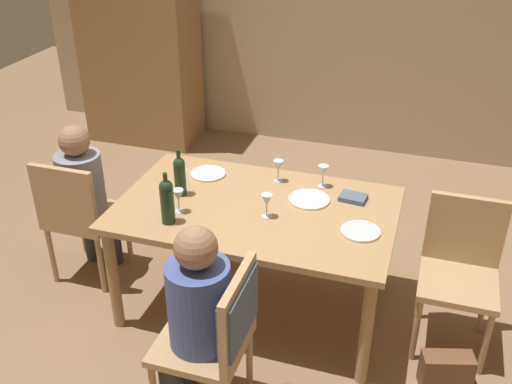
{
  "coord_description": "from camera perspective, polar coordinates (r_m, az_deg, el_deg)",
  "views": [
    {
      "loc": [
        0.94,
        -2.94,
        2.58
      ],
      "look_at": [
        0.0,
        0.0,
        0.85
      ],
      "focal_mm": 41.65,
      "sensor_mm": 36.0,
      "label": 1
    }
  ],
  "objects": [
    {
      "name": "armoire_cabinet",
      "position": [
        6.13,
        -11.23,
        14.7
      ],
      "size": [
        1.18,
        0.62,
        2.18
      ],
      "color": "olive",
      "rests_on": "ground_plane"
    },
    {
      "name": "handbag",
      "position": [
        3.59,
        17.79,
        -16.05
      ],
      "size": [
        0.3,
        0.19,
        0.22
      ],
      "primitive_type": "cube",
      "rotation": [
        0.0,
        0.0,
        3.42
      ],
      "color": "brown",
      "rests_on": "ground_plane"
    },
    {
      "name": "wine_bottle_dark_red",
      "position": [
        3.68,
        -7.33,
        1.64
      ],
      "size": [
        0.07,
        0.07,
        0.31
      ],
      "color": "#19381E",
      "rests_on": "dining_table"
    },
    {
      "name": "dining_table",
      "position": [
        3.63,
        -0.0,
        -2.52
      ],
      "size": [
        1.68,
        1.04,
        0.75
      ],
      "color": "#A87F51",
      "rests_on": "ground_plane"
    },
    {
      "name": "ground_plane",
      "position": [
        4.02,
        -0.0,
        -10.67
      ],
      "size": [
        10.0,
        10.0,
        0.0
      ],
      "primitive_type": "plane",
      "color": "#846647"
    },
    {
      "name": "dinner_plate_guest_left",
      "position": [
        3.39,
        10.01,
        -3.74
      ],
      "size": [
        0.22,
        0.22,
        0.01
      ],
      "primitive_type": "cylinder",
      "color": "silver",
      "rests_on": "dining_table"
    },
    {
      "name": "wine_glass_far",
      "position": [
        3.43,
        1.04,
        -0.87
      ],
      "size": [
        0.07,
        0.07,
        0.15
      ],
      "color": "silver",
      "rests_on": "dining_table"
    },
    {
      "name": "chair_near",
      "position": [
        2.96,
        -3.11,
        -12.93
      ],
      "size": [
        0.46,
        0.44,
        0.92
      ],
      "rotation": [
        0.0,
        0.0,
        1.57
      ],
      "color": "tan",
      "rests_on": "ground_plane"
    },
    {
      "name": "rear_room_partition",
      "position": [
        5.87,
        8.48,
        16.83
      ],
      "size": [
        6.4,
        0.12,
        2.7
      ],
      "primitive_type": "cube",
      "color": "tan",
      "rests_on": "ground_plane"
    },
    {
      "name": "person_man_bearded",
      "position": [
        4.14,
        -16.15,
        0.22
      ],
      "size": [
        0.3,
        0.35,
        1.12
      ],
      "color": "#33333D",
      "rests_on": "ground_plane"
    },
    {
      "name": "dinner_plate_host",
      "position": [
        3.96,
        -4.62,
        1.78
      ],
      "size": [
        0.23,
        0.23,
        0.01
      ],
      "primitive_type": "cylinder",
      "color": "white",
      "rests_on": "dining_table"
    },
    {
      "name": "wine_bottle_tall_green",
      "position": [
        3.4,
        -8.54,
        -0.78
      ],
      "size": [
        0.08,
        0.08,
        0.32
      ],
      "color": "#19381E",
      "rests_on": "dining_table"
    },
    {
      "name": "chair_left_end",
      "position": [
        4.12,
        -16.75,
        -1.92
      ],
      "size": [
        0.44,
        0.44,
        0.92
      ],
      "color": "tan",
      "rests_on": "ground_plane"
    },
    {
      "name": "wine_glass_near_left",
      "position": [
        3.51,
        -7.48,
        -0.4
      ],
      "size": [
        0.07,
        0.07,
        0.15
      ],
      "color": "silver",
      "rests_on": "dining_table"
    },
    {
      "name": "dinner_plate_guest_right",
      "position": [
        3.66,
        5.13,
        -0.72
      ],
      "size": [
        0.25,
        0.25,
        0.01
      ],
      "primitive_type": "cylinder",
      "color": "white",
      "rests_on": "dining_table"
    },
    {
      "name": "wine_glass_near_right",
      "position": [
        3.78,
        6.47,
        1.95
      ],
      "size": [
        0.07,
        0.07,
        0.15
      ],
      "color": "silver",
      "rests_on": "dining_table"
    },
    {
      "name": "wine_glass_centre",
      "position": [
        3.82,
        2.15,
        2.47
      ],
      "size": [
        0.07,
        0.07,
        0.15
      ],
      "color": "silver",
      "rests_on": "dining_table"
    },
    {
      "name": "folded_napkin",
      "position": [
        3.7,
        9.31,
        -0.53
      ],
      "size": [
        0.17,
        0.14,
        0.03
      ],
      "primitive_type": "cube",
      "rotation": [
        0.0,
        0.0,
        -0.11
      ],
      "color": "#4C5B75",
      "rests_on": "dining_table"
    },
    {
      "name": "chair_right_end",
      "position": [
        3.66,
        19.03,
        -6.56
      ],
      "size": [
        0.44,
        0.44,
        0.92
      ],
      "rotation": [
        0.0,
        0.0,
        3.14
      ],
      "color": "tan",
      "rests_on": "ground_plane"
    },
    {
      "name": "person_woman_host",
      "position": [
        2.96,
        -5.91,
        -11.34
      ],
      "size": [
        0.36,
        0.31,
        1.15
      ],
      "rotation": [
        0.0,
        0.0,
        1.57
      ],
      "color": "#33333D",
      "rests_on": "ground_plane"
    }
  ]
}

